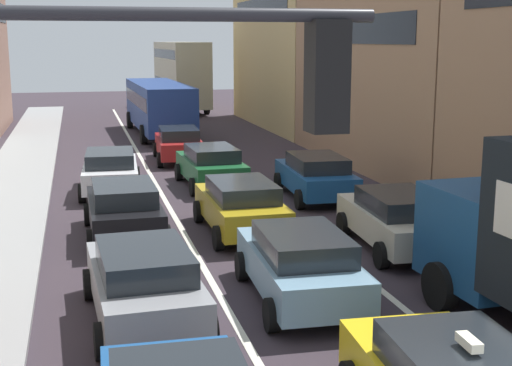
{
  "coord_description": "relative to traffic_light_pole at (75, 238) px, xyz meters",
  "views": [
    {
      "loc": [
        -4.39,
        -5.49,
        5.22
      ],
      "look_at": [
        0.0,
        12.0,
        1.6
      ],
      "focal_mm": 50.1,
      "sensor_mm": 36.0,
      "label": 1
    }
  ],
  "objects": [
    {
      "name": "hatchback_centre_lane_third",
      "position": [
        4.28,
        13.34,
        -3.02
      ],
      "size": [
        2.08,
        4.31,
        1.49
      ],
      "rotation": [
        0.0,
        0.0,
        1.58
      ],
      "color": "#B29319",
      "rests_on": "ground"
    },
    {
      "name": "sedan_left_lane_third",
      "position": [
        1.15,
        13.74,
        -3.02
      ],
      "size": [
        2.09,
        4.32,
        1.49
      ],
      "rotation": [
        0.0,
        0.0,
        1.58
      ],
      "color": "black",
      "rests_on": "ground"
    },
    {
      "name": "bus_mid_queue_primary",
      "position": [
        4.45,
        34.42,
        -2.06
      ],
      "size": [
        3.0,
        10.56,
        2.9
      ],
      "rotation": [
        0.0,
        0.0,
        1.6
      ],
      "color": "navy",
      "rests_on": "ground"
    },
    {
      "name": "building_row_right",
      "position": [
        14.35,
        22.7,
        2.25
      ],
      "size": [
        7.2,
        43.9,
        13.19
      ],
      "rotation": [
        0.0,
        0.0,
        -1.57
      ],
      "color": "tan",
      "rests_on": "ground"
    },
    {
      "name": "wagon_left_lane_second",
      "position": [
        1.12,
        7.68,
        -3.02
      ],
      "size": [
        2.22,
        4.38,
        1.49
      ],
      "rotation": [
        0.0,
        0.0,
        1.62
      ],
      "color": "gray",
      "rests_on": "ground"
    },
    {
      "name": "wagon_right_lane_far",
      "position": [
        7.68,
        17.01,
        -3.02
      ],
      "size": [
        2.23,
        4.38,
        1.49
      ],
      "rotation": [
        0.0,
        0.0,
        1.52
      ],
      "color": "#194C8C",
      "rests_on": "ground"
    },
    {
      "name": "coupe_centre_lane_fourth",
      "position": [
        4.65,
        19.8,
        -3.02
      ],
      "size": [
        2.18,
        4.36,
        1.49
      ],
      "rotation": [
        0.0,
        0.0,
        1.6
      ],
      "color": "#19592D",
      "rests_on": "ground"
    },
    {
      "name": "sidewalk_left",
      "position": [
        -2.25,
        20.34,
        -3.75
      ],
      "size": [
        2.6,
        64.0,
        0.14
      ],
      "primitive_type": "cube",
      "color": "#949494",
      "rests_on": "ground"
    },
    {
      "name": "lane_stripe_left",
      "position": [
        2.75,
        20.34,
        -3.81
      ],
      "size": [
        0.16,
        60.0,
        0.01
      ],
      "primitive_type": "cube",
      "color": "silver",
      "rests_on": "ground"
    },
    {
      "name": "sedan_centre_lane_fifth",
      "position": [
        4.29,
        25.56,
        -3.02
      ],
      "size": [
        2.23,
        4.38,
        1.49
      ],
      "rotation": [
        0.0,
        0.0,
        1.52
      ],
      "color": "#A51E1E",
      "rests_on": "ground"
    },
    {
      "name": "lane_stripe_right",
      "position": [
        6.15,
        20.34,
        -3.81
      ],
      "size": [
        0.16,
        60.0,
        0.01
      ],
      "primitive_type": "cube",
      "color": "silver",
      "rests_on": "ground"
    },
    {
      "name": "sedan_right_lane_behind_truck",
      "position": [
        7.76,
        10.91,
        -3.02
      ],
      "size": [
        2.27,
        4.4,
        1.49
      ],
      "rotation": [
        0.0,
        0.0,
        1.51
      ],
      "color": "beige",
      "rests_on": "ground"
    },
    {
      "name": "sedan_left_lane_fourth",
      "position": [
        1.08,
        19.61,
        -3.02
      ],
      "size": [
        2.26,
        4.4,
        1.49
      ],
      "rotation": [
        0.0,
        0.0,
        1.51
      ],
      "color": "silver",
      "rests_on": "ground"
    },
    {
      "name": "traffic_light_pole",
      "position": [
        0.0,
        0.0,
        0.0
      ],
      "size": [
        3.58,
        0.38,
        5.5
      ],
      "color": "#2D2D33",
      "rests_on": "ground"
    },
    {
      "name": "bus_far_queue_secondary",
      "position": [
        7.71,
        48.26,
        -0.99
      ],
      "size": [
        3.06,
        10.58,
        5.06
      ],
      "rotation": [
        0.0,
        0.0,
        1.6
      ],
      "color": "#BFB793",
      "rests_on": "ground"
    },
    {
      "name": "sedan_centre_lane_second",
      "position": [
        4.29,
        8.01,
        -3.02
      ],
      "size": [
        2.2,
        4.37,
        1.49
      ],
      "rotation": [
        0.0,
        0.0,
        1.53
      ],
      "color": "#759EB7",
      "rests_on": "ground"
    }
  ]
}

